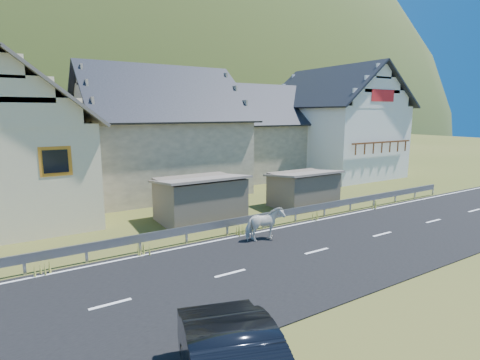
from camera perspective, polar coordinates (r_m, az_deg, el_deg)
ground at (r=15.51m, az=11.60°, el=-10.71°), size 160.00×160.00×0.00m
road at (r=15.50m, az=11.60°, el=-10.64°), size 60.00×7.00×0.04m
lane_markings at (r=15.49m, az=11.61°, el=-10.55°), size 60.00×6.60×0.01m
guardrail at (r=18.03m, az=3.60°, el=-5.65°), size 28.10×0.09×0.75m
shed_left at (r=19.27m, az=-6.14°, el=-2.99°), size 4.30×3.30×2.40m
shed_right at (r=22.42m, az=9.59°, el=-1.47°), size 3.80×2.90×2.20m
house_cream at (r=22.47m, az=-31.73°, el=5.82°), size 7.80×9.80×8.30m
house_stone_a at (r=27.03m, az=-12.26°, el=8.17°), size 10.80×9.80×8.90m
house_stone_b at (r=33.44m, az=3.07°, el=8.05°), size 9.80×8.80×8.10m
house_white at (r=35.01m, az=14.16°, el=9.21°), size 8.80×10.80×9.70m
mountain at (r=192.73m, az=-26.98°, el=1.48°), size 440.00×280.00×260.00m
horse at (r=16.25m, az=3.75°, el=-6.73°), size 0.87×1.73×1.43m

